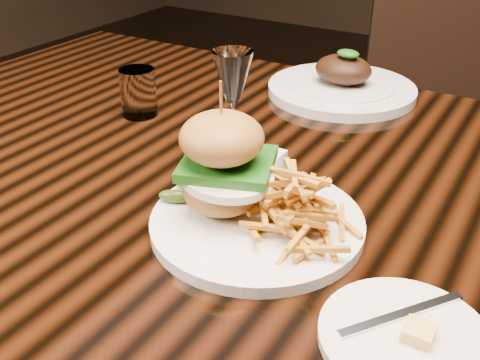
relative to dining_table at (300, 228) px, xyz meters
The scene contains 8 objects.
dining_table is the anchor object (origin of this frame).
burger_plate 0.18m from the dining_table, 90.48° to the right, with size 0.26×0.26×0.18m.
side_saucer 0.31m from the dining_table, 46.39° to the right, with size 0.16×0.16×0.02m.
ramekin 0.12m from the dining_table, 160.36° to the right, with size 0.08×0.08×0.04m, color white.
wine_glass 0.23m from the dining_table, 169.47° to the left, with size 0.06×0.06×0.16m.
water_tumbler 0.37m from the dining_table, 168.82° to the left, with size 0.06×0.06×0.08m, color white.
far_dish 0.37m from the dining_table, 103.77° to the left, with size 0.28×0.28×0.09m.
chair_far 0.89m from the dining_table, 87.84° to the left, with size 0.60×0.61×0.95m.
Camera 1 is at (0.27, -0.62, 1.13)m, focal length 42.00 mm.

